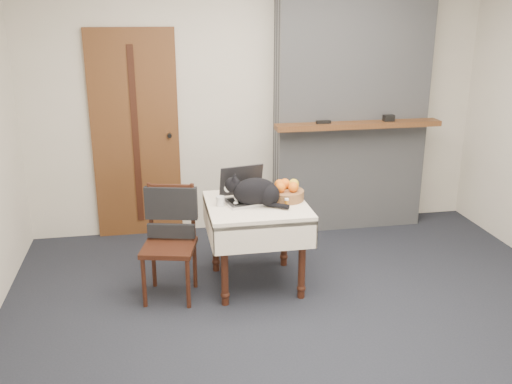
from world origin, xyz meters
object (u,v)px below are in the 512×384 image
(side_table, at_px, (257,217))
(cat, at_px, (256,192))
(fruit_basket, at_px, (286,192))
(pill_bottle, at_px, (287,203))
(chair, at_px, (170,226))
(laptop, at_px, (245,192))
(door, at_px, (136,136))
(cream_jar, at_px, (220,201))

(side_table, xyz_separation_m, cat, (-0.01, -0.04, 0.22))
(side_table, height_order, cat, cat)
(side_table, relative_size, fruit_basket, 2.77)
(cat, bearing_deg, side_table, 88.49)
(side_table, xyz_separation_m, pill_bottle, (0.21, -0.13, 0.15))
(side_table, xyz_separation_m, chair, (-0.68, -0.01, -0.02))
(laptop, bearing_deg, door, 112.99)
(cat, height_order, pill_bottle, cat)
(door, height_order, laptop, door)
(side_table, bearing_deg, chair, -179.16)
(fruit_basket, bearing_deg, laptop, 172.99)
(cat, height_order, cream_jar, cat)
(cat, distance_m, pill_bottle, 0.25)
(cat, height_order, chair, cat)
(fruit_basket, bearing_deg, side_table, -169.93)
(chair, bearing_deg, side_table, 14.15)
(laptop, bearing_deg, chair, 176.26)
(door, xyz_separation_m, chair, (0.26, -1.30, -0.44))
(laptop, relative_size, cat, 0.87)
(cat, height_order, fruit_basket, cat)
(door, xyz_separation_m, laptop, (0.86, -1.21, -0.23))
(fruit_basket, bearing_deg, chair, -176.66)
(side_table, bearing_deg, cream_jar, -178.81)
(chair, bearing_deg, door, 114.42)
(laptop, distance_m, pill_bottle, 0.36)
(pill_bottle, bearing_deg, door, 129.03)
(chair, bearing_deg, fruit_basket, 16.65)
(laptop, bearing_deg, cream_jar, -169.56)
(cream_jar, xyz_separation_m, chair, (-0.39, -0.00, -0.18))
(laptop, distance_m, chair, 0.65)
(cream_jar, height_order, pill_bottle, cream_jar)
(door, relative_size, cream_jar, 26.17)
(door, height_order, side_table, door)
(cream_jar, bearing_deg, pill_bottle, -13.65)
(cream_jar, relative_size, chair, 0.09)
(chair, bearing_deg, cat, 10.78)
(cream_jar, bearing_deg, side_table, 1.19)
(cat, bearing_deg, pill_bottle, -7.17)
(chair, bearing_deg, laptop, 22.15)
(door, bearing_deg, pill_bottle, -50.97)
(fruit_basket, bearing_deg, cat, -162.21)
(cat, distance_m, fruit_basket, 0.28)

